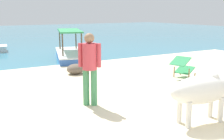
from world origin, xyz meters
name	(u,v)px	position (x,y,z in m)	size (l,w,h in m)	color
sand_beach	(189,128)	(0.00, 0.00, 0.02)	(18.00, 14.00, 0.04)	beige
water_surface	(0,36)	(0.00, 22.00, 0.00)	(60.00, 36.00, 0.03)	teal
cow	(204,90)	(0.40, 0.08, 0.68)	(1.72, 0.67, 0.96)	silver
deck_chair_near	(183,66)	(2.63, 2.92, 0.42)	(0.89, 0.74, 0.68)	olive
person_standing	(90,64)	(-1.02, 2.03, 0.99)	(0.42, 0.35, 1.62)	#428956
shore_rock_medium	(76,69)	(-0.06, 5.17, 0.21)	(0.66, 0.56, 0.34)	#6B5B4C
boat_blue	(70,53)	(0.94, 8.19, 0.29)	(2.16, 3.85, 1.29)	#3866B7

